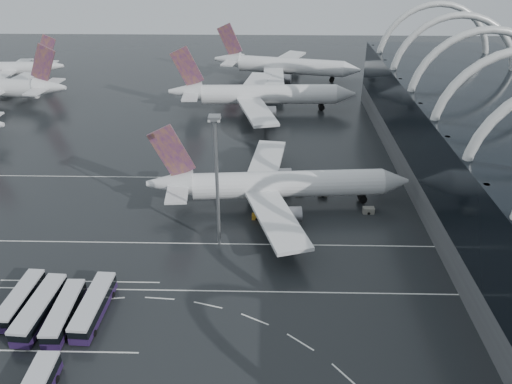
{
  "coord_description": "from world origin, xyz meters",
  "views": [
    {
      "loc": [
        8.33,
        -67.94,
        55.63
      ],
      "look_at": [
        6.3,
        20.36,
        7.0
      ],
      "focal_mm": 35.0,
      "sensor_mm": 36.0,
      "label": 1
    }
  ],
  "objects_px": {
    "bus_row_near_c": "(64,313)",
    "gse_cart_belly_d": "(368,210)",
    "airliner_main": "(275,185)",
    "jet_remote_mid": "(3,88)",
    "bus_row_near_a": "(21,300)",
    "gse_cart_belly_e": "(300,191)",
    "airliner_gate_c": "(283,66)",
    "floodlight_mast": "(216,167)",
    "airliner_gate_b": "(259,95)",
    "gse_cart_belly_b": "(323,194)",
    "bus_row_near_b": "(40,309)",
    "bus_row_near_d": "(94,306)",
    "jet_remote_far": "(14,69)",
    "gse_cart_belly_c": "(257,216)"
  },
  "relations": [
    {
      "from": "bus_row_near_c",
      "to": "bus_row_near_d",
      "type": "distance_m",
      "value": 4.43
    },
    {
      "from": "airliner_gate_b",
      "to": "gse_cart_belly_c",
      "type": "xyz_separation_m",
      "value": [
        0.67,
        -67.43,
        -4.73
      ]
    },
    {
      "from": "airliner_gate_b",
      "to": "airliner_gate_c",
      "type": "height_order",
      "value": "airliner_gate_b"
    },
    {
      "from": "gse_cart_belly_d",
      "to": "gse_cart_belly_e",
      "type": "distance_m",
      "value": 16.64
    },
    {
      "from": "jet_remote_mid",
      "to": "airliner_gate_c",
      "type": "bearing_deg",
      "value": -154.02
    },
    {
      "from": "bus_row_near_b",
      "to": "gse_cart_belly_d",
      "type": "height_order",
      "value": "bus_row_near_b"
    },
    {
      "from": "bus_row_near_d",
      "to": "gse_cart_belly_d",
      "type": "distance_m",
      "value": 58.93
    },
    {
      "from": "gse_cart_belly_b",
      "to": "gse_cart_belly_c",
      "type": "distance_m",
      "value": 17.97
    },
    {
      "from": "gse_cart_belly_b",
      "to": "gse_cart_belly_e",
      "type": "xyz_separation_m",
      "value": [
        -5.15,
        1.23,
        -0.07
      ]
    },
    {
      "from": "airliner_gate_b",
      "to": "bus_row_near_d",
      "type": "bearing_deg",
      "value": -106.22
    },
    {
      "from": "airliner_gate_c",
      "to": "bus_row_near_c",
      "type": "bearing_deg",
      "value": -93.27
    },
    {
      "from": "bus_row_near_d",
      "to": "gse_cart_belly_e",
      "type": "bearing_deg",
      "value": -37.77
    },
    {
      "from": "bus_row_near_a",
      "to": "gse_cart_belly_d",
      "type": "bearing_deg",
      "value": -60.38
    },
    {
      "from": "airliner_main",
      "to": "gse_cart_belly_d",
      "type": "bearing_deg",
      "value": -13.52
    },
    {
      "from": "jet_remote_far",
      "to": "gse_cart_belly_e",
      "type": "height_order",
      "value": "jet_remote_far"
    },
    {
      "from": "airliner_main",
      "to": "airliner_gate_c",
      "type": "bearing_deg",
      "value": 83.03
    },
    {
      "from": "jet_remote_far",
      "to": "bus_row_near_a",
      "type": "height_order",
      "value": "jet_remote_far"
    },
    {
      "from": "airliner_gate_b",
      "to": "floodlight_mast",
      "type": "distance_m",
      "value": 77.78
    },
    {
      "from": "bus_row_near_d",
      "to": "gse_cart_belly_e",
      "type": "height_order",
      "value": "bus_row_near_d"
    },
    {
      "from": "airliner_gate_c",
      "to": "bus_row_near_c",
      "type": "xyz_separation_m",
      "value": [
        -37.33,
        -135.39,
        -3.37
      ]
    },
    {
      "from": "airliner_gate_c",
      "to": "gse_cart_belly_d",
      "type": "xyz_separation_m",
      "value": [
        15.91,
        -101.35,
        -4.47
      ]
    },
    {
      "from": "floodlight_mast",
      "to": "bus_row_near_c",
      "type": "bearing_deg",
      "value": -135.52
    },
    {
      "from": "airliner_gate_c",
      "to": "floodlight_mast",
      "type": "xyz_separation_m",
      "value": [
        -15.04,
        -113.5,
        11.38
      ]
    },
    {
      "from": "floodlight_mast",
      "to": "airliner_gate_b",
      "type": "bearing_deg",
      "value": 85.27
    },
    {
      "from": "jet_remote_mid",
      "to": "bus_row_near_c",
      "type": "xyz_separation_m",
      "value": [
        58.01,
        -104.34,
        -3.6
      ]
    },
    {
      "from": "gse_cart_belly_e",
      "to": "bus_row_near_b",
      "type": "bearing_deg",
      "value": -135.71
    },
    {
      "from": "jet_remote_mid",
      "to": "floodlight_mast",
      "type": "height_order",
      "value": "floodlight_mast"
    },
    {
      "from": "airliner_gate_b",
      "to": "jet_remote_mid",
      "type": "bearing_deg",
      "value": 174.09
    },
    {
      "from": "bus_row_near_b",
      "to": "bus_row_near_c",
      "type": "relative_size",
      "value": 1.08
    },
    {
      "from": "jet_remote_mid",
      "to": "airliner_main",
      "type": "bearing_deg",
      "value": 151.57
    },
    {
      "from": "bus_row_near_a",
      "to": "gse_cart_belly_b",
      "type": "distance_m",
      "value": 64.88
    },
    {
      "from": "gse_cart_belly_e",
      "to": "airliner_gate_c",
      "type": "bearing_deg",
      "value": 91.0
    },
    {
      "from": "bus_row_near_b",
      "to": "bus_row_near_d",
      "type": "height_order",
      "value": "bus_row_near_b"
    },
    {
      "from": "bus_row_near_d",
      "to": "jet_remote_mid",
      "type": "bearing_deg",
      "value": 33.53
    },
    {
      "from": "jet_remote_mid",
      "to": "bus_row_near_d",
      "type": "height_order",
      "value": "jet_remote_mid"
    },
    {
      "from": "bus_row_near_a",
      "to": "airliner_main",
      "type": "bearing_deg",
      "value": -47.54
    },
    {
      "from": "airliner_main",
      "to": "gse_cart_belly_e",
      "type": "height_order",
      "value": "airliner_main"
    },
    {
      "from": "bus_row_near_d",
      "to": "floodlight_mast",
      "type": "xyz_separation_m",
      "value": [
        18.08,
        20.5,
        14.65
      ]
    },
    {
      "from": "airliner_main",
      "to": "jet_remote_mid",
      "type": "xyz_separation_m",
      "value": [
        -91.15,
        67.12,
        0.51
      ]
    },
    {
      "from": "airliner_main",
      "to": "bus_row_near_a",
      "type": "distance_m",
      "value": 53.79
    },
    {
      "from": "airliner_main",
      "to": "airliner_gate_b",
      "type": "relative_size",
      "value": 0.94
    },
    {
      "from": "airliner_gate_b",
      "to": "bus_row_near_a",
      "type": "bearing_deg",
      "value": -113.13
    },
    {
      "from": "airliner_gate_c",
      "to": "bus_row_near_b",
      "type": "bearing_deg",
      "value": -94.93
    },
    {
      "from": "jet_remote_mid",
      "to": "bus_row_near_a",
      "type": "relative_size",
      "value": 3.79
    },
    {
      "from": "airliner_gate_b",
      "to": "jet_remote_mid",
      "type": "xyz_separation_m",
      "value": [
        -86.64,
        5.75,
        0.08
      ]
    },
    {
      "from": "bus_row_near_c",
      "to": "gse_cart_belly_d",
      "type": "bearing_deg",
      "value": -58.24
    },
    {
      "from": "bus_row_near_c",
      "to": "gse_cart_belly_b",
      "type": "relative_size",
      "value": 6.08
    },
    {
      "from": "gse_cart_belly_b",
      "to": "gse_cart_belly_c",
      "type": "xyz_separation_m",
      "value": [
        -14.81,
        -10.19,
        -0.03
      ]
    },
    {
      "from": "airliner_gate_b",
      "to": "bus_row_near_c",
      "type": "distance_m",
      "value": 102.72
    },
    {
      "from": "bus_row_near_d",
      "to": "jet_remote_far",
      "type": "bearing_deg",
      "value": 31.07
    }
  ]
}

